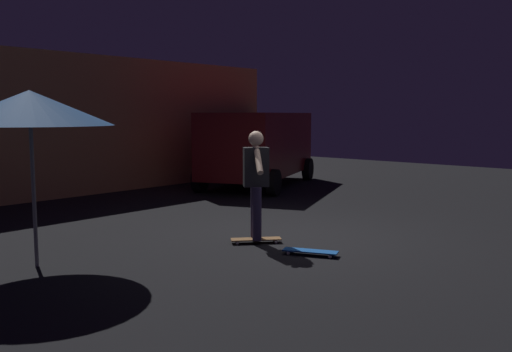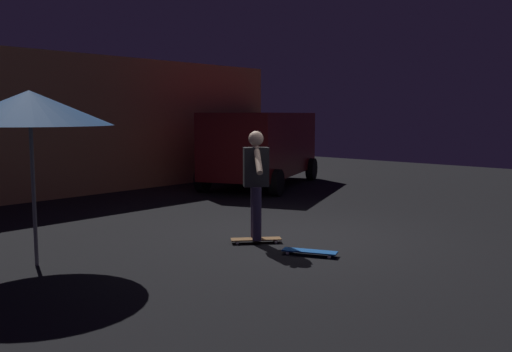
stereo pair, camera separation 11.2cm
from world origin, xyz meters
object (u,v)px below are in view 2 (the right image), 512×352
Objects in this scene: skateboard_spare at (310,252)px; skateboard_ridden at (256,239)px; skater at (256,177)px; parked_van at (262,144)px; patio_umbrella at (30,108)px.

skateboard_ridden is at bearing 87.69° from skateboard_spare.
parked_van is at bearing 40.99° from skater.
skateboard_spare is at bearing -92.31° from skateboard_ridden.
skateboard_ridden is 0.91× the size of skateboard_spare.
skateboard_ridden is 0.98m from skater.
parked_van reaches higher than skateboard_spare.
patio_umbrella is 2.89× the size of skateboard_spare.
parked_van reaches higher than skater.
parked_van is 6.87m from skater.
patio_umbrella is (-8.08, -3.21, 0.91)m from parked_van.
skateboard_ridden and skateboard_spare have the same top height.
skater is at bearing -24.04° from patio_umbrella.
skateboard_ridden is (2.90, -1.29, -2.02)m from patio_umbrella.
skater reaches higher than skateboard_ridden.
patio_umbrella is 3.18× the size of skateboard_ridden.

